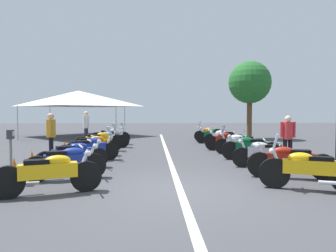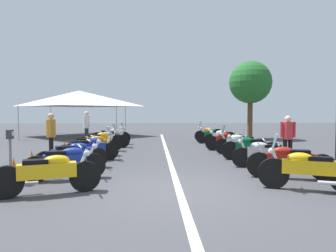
{
  "view_description": "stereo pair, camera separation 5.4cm",
  "coord_description": "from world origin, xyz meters",
  "px_view_note": "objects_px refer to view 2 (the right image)",
  "views": [
    {
      "loc": [
        -6.67,
        0.59,
        1.72
      ],
      "look_at": [
        5.38,
        0.0,
        1.16
      ],
      "focal_mm": 32.96,
      "sensor_mm": 36.0,
      "label": 1
    },
    {
      "loc": [
        -6.67,
        0.54,
        1.72
      ],
      "look_at": [
        5.38,
        0.0,
        1.16
      ],
      "focal_mm": 32.96,
      "sensor_mm": 36.0,
      "label": 2
    }
  ],
  "objects_px": {
    "motorcycle_left_row_2": "(73,155)",
    "motorcycle_right_row_8": "(211,134)",
    "motorcycle_right_row_4": "(240,143)",
    "roadside_tree_0": "(250,83)",
    "motorcycle_left_row_1": "(66,162)",
    "motorcycle_left_row_4": "(93,145)",
    "motorcycle_right_row_1": "(290,161)",
    "bystander_2": "(288,135)",
    "motorcycle_right_row_3": "(251,147)",
    "traffic_cone_2": "(32,161)",
    "traffic_cone_0": "(65,149)",
    "motorcycle_left_row_6": "(108,138)",
    "motorcycle_right_row_6": "(224,138)",
    "bystander_1": "(51,133)",
    "motorcycle_right_row_2": "(264,153)",
    "motorcycle_left_row_0": "(48,173)",
    "bystander_0": "(87,125)",
    "motorcycle_left_row_5": "(99,141)",
    "event_tent": "(79,99)",
    "motorcycle_left_row_3": "(89,148)",
    "motorcycle_right_row_0": "(307,169)",
    "parking_meter": "(10,146)",
    "traffic_cone_1": "(14,170)",
    "motorcycle_right_row_5": "(228,141)",
    "motorcycle_right_row_7": "(215,135)",
    "motorcycle_left_row_7": "(111,136)"
  },
  "relations": [
    {
      "from": "motorcycle_left_row_2",
      "to": "motorcycle_right_row_8",
      "type": "bearing_deg",
      "value": 26.8
    },
    {
      "from": "motorcycle_right_row_4",
      "to": "roadside_tree_0",
      "type": "xyz_separation_m",
      "value": [
        7.27,
        -2.67,
        3.09
      ]
    },
    {
      "from": "motorcycle_left_row_1",
      "to": "motorcycle_left_row_4",
      "type": "distance_m",
      "value": 4.04
    },
    {
      "from": "motorcycle_right_row_1",
      "to": "bystander_2",
      "type": "bearing_deg",
      "value": -96.69
    },
    {
      "from": "motorcycle_right_row_3",
      "to": "traffic_cone_2",
      "type": "distance_m",
      "value": 7.16
    },
    {
      "from": "traffic_cone_0",
      "to": "bystander_2",
      "type": "bearing_deg",
      "value": -102.44
    },
    {
      "from": "motorcycle_left_row_6",
      "to": "motorcycle_right_row_6",
      "type": "height_order",
      "value": "motorcycle_left_row_6"
    },
    {
      "from": "bystander_1",
      "to": "motorcycle_right_row_2",
      "type": "bearing_deg",
      "value": -28.98
    },
    {
      "from": "motorcycle_left_row_0",
      "to": "motorcycle_left_row_6",
      "type": "xyz_separation_m",
      "value": [
        8.25,
        0.0,
        -0.0
      ]
    },
    {
      "from": "motorcycle_left_row_4",
      "to": "traffic_cone_0",
      "type": "relative_size",
      "value": 3.09
    },
    {
      "from": "bystander_0",
      "to": "roadside_tree_0",
      "type": "xyz_separation_m",
      "value": [
        3.09,
        -9.62,
        2.53
      ]
    },
    {
      "from": "traffic_cone_0",
      "to": "motorcycle_right_row_4",
      "type": "bearing_deg",
      "value": -89.85
    },
    {
      "from": "motorcycle_left_row_4",
      "to": "motorcycle_right_row_3",
      "type": "relative_size",
      "value": 0.93
    },
    {
      "from": "motorcycle_left_row_5",
      "to": "bystander_0",
      "type": "height_order",
      "value": "bystander_0"
    },
    {
      "from": "motorcycle_left_row_0",
      "to": "event_tent",
      "type": "height_order",
      "value": "event_tent"
    },
    {
      "from": "motorcycle_left_row_2",
      "to": "motorcycle_left_row_3",
      "type": "distance_m",
      "value": 1.55
    },
    {
      "from": "roadside_tree_0",
      "to": "motorcycle_right_row_4",
      "type": "bearing_deg",
      "value": 159.87
    },
    {
      "from": "motorcycle_right_row_0",
      "to": "parking_meter",
      "type": "relative_size",
      "value": 1.57
    },
    {
      "from": "motorcycle_right_row_8",
      "to": "motorcycle_left_row_3",
      "type": "bearing_deg",
      "value": 68.74
    },
    {
      "from": "bystander_0",
      "to": "motorcycle_right_row_1",
      "type": "bearing_deg",
      "value": 97.92
    },
    {
      "from": "motorcycle_left_row_4",
      "to": "motorcycle_right_row_1",
      "type": "bearing_deg",
      "value": -55.22
    },
    {
      "from": "motorcycle_left_row_4",
      "to": "motorcycle_left_row_3",
      "type": "bearing_deg",
      "value": -104.71
    },
    {
      "from": "motorcycle_left_row_3",
      "to": "motorcycle_right_row_8",
      "type": "height_order",
      "value": "motorcycle_left_row_3"
    },
    {
      "from": "motorcycle_left_row_0",
      "to": "motorcycle_left_row_2",
      "type": "distance_m",
      "value": 2.75
    },
    {
      "from": "motorcycle_right_row_1",
      "to": "bystander_1",
      "type": "relative_size",
      "value": 1.28
    },
    {
      "from": "motorcycle_left_row_3",
      "to": "parking_meter",
      "type": "xyz_separation_m",
      "value": [
        -3.17,
        1.21,
        0.43
      ]
    },
    {
      "from": "motorcycle_right_row_2",
      "to": "bystander_0",
      "type": "bearing_deg",
      "value": -28.65
    },
    {
      "from": "motorcycle_right_row_3",
      "to": "motorcycle_right_row_4",
      "type": "height_order",
      "value": "motorcycle_right_row_4"
    },
    {
      "from": "motorcycle_right_row_6",
      "to": "motorcycle_right_row_8",
      "type": "bearing_deg",
      "value": -69.15
    },
    {
      "from": "motorcycle_right_row_1",
      "to": "traffic_cone_2",
      "type": "height_order",
      "value": "motorcycle_right_row_1"
    },
    {
      "from": "motorcycle_right_row_8",
      "to": "traffic_cone_1",
      "type": "distance_m",
      "value": 12.04
    },
    {
      "from": "motorcycle_right_row_0",
      "to": "motorcycle_right_row_6",
      "type": "distance_m",
      "value": 8.37
    },
    {
      "from": "motorcycle_right_row_1",
      "to": "traffic_cone_0",
      "type": "relative_size",
      "value": 3.48
    },
    {
      "from": "motorcycle_right_row_3",
      "to": "motorcycle_right_row_4",
      "type": "xyz_separation_m",
      "value": [
        1.35,
        -0.01,
        0.0
      ]
    },
    {
      "from": "event_tent",
      "to": "motorcycle_right_row_5",
      "type": "bearing_deg",
      "value": -135.65
    },
    {
      "from": "motorcycle_left_row_6",
      "to": "roadside_tree_0",
      "type": "distance_m",
      "value": 9.99
    },
    {
      "from": "motorcycle_left_row_5",
      "to": "motorcycle_right_row_6",
      "type": "distance_m",
      "value": 6.0
    },
    {
      "from": "motorcycle_left_row_6",
      "to": "motorcycle_right_row_7",
      "type": "bearing_deg",
      "value": -2.43
    },
    {
      "from": "traffic_cone_1",
      "to": "motorcycle_left_row_7",
      "type": "bearing_deg",
      "value": -8.08
    },
    {
      "from": "motorcycle_left_row_1",
      "to": "motorcycle_right_row_0",
      "type": "bearing_deg",
      "value": -32.22
    },
    {
      "from": "bystander_0",
      "to": "event_tent",
      "type": "xyz_separation_m",
      "value": [
        5.72,
        1.73,
        1.62
      ]
    },
    {
      "from": "motorcycle_left_row_5",
      "to": "parking_meter",
      "type": "distance_m",
      "value": 5.89
    },
    {
      "from": "motorcycle_right_row_6",
      "to": "bystander_1",
      "type": "bearing_deg",
      "value": 47.06
    },
    {
      "from": "motorcycle_right_row_4",
      "to": "traffic_cone_0",
      "type": "relative_size",
      "value": 3.21
    },
    {
      "from": "motorcycle_right_row_1",
      "to": "motorcycle_right_row_8",
      "type": "height_order",
      "value": "motorcycle_right_row_8"
    },
    {
      "from": "motorcycle_left_row_0",
      "to": "motorcycle_right_row_1",
      "type": "bearing_deg",
      "value": -6.58
    },
    {
      "from": "traffic_cone_1",
      "to": "motorcycle_right_row_5",
      "type": "bearing_deg",
      "value": -49.69
    },
    {
      "from": "motorcycle_left_row_1",
      "to": "bystander_1",
      "type": "relative_size",
      "value": 1.16
    },
    {
      "from": "motorcycle_left_row_4",
      "to": "motorcycle_right_row_8",
      "type": "xyz_separation_m",
      "value": [
        5.74,
        -5.66,
        0.02
      ]
    },
    {
      "from": "motorcycle_right_row_5",
      "to": "motorcycle_right_row_6",
      "type": "distance_m",
      "value": 1.61
    }
  ]
}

